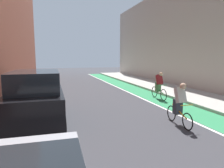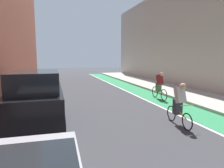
# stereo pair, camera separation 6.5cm
# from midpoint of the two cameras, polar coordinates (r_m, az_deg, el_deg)

# --- Properties ---
(ground_plane) EXTENTS (71.43, 71.43, 0.00)m
(ground_plane) POSITION_cam_midpoint_polar(r_m,az_deg,el_deg) (10.98, -2.87, -5.32)
(ground_plane) COLOR #38383D
(bike_lane_paint) EXTENTS (1.60, 32.47, 0.00)m
(bike_lane_paint) POSITION_cam_midpoint_polar(r_m,az_deg,el_deg) (14.00, 8.88, -2.55)
(bike_lane_paint) COLOR #2D8451
(bike_lane_paint) RESTS_ON ground
(lane_divider_stripe) EXTENTS (0.12, 32.47, 0.00)m
(lane_divider_stripe) POSITION_cam_midpoint_polar(r_m,az_deg,el_deg) (13.63, 5.48, -2.76)
(lane_divider_stripe) COLOR white
(lane_divider_stripe) RESTS_ON ground
(sidewalk_right) EXTENTS (3.14, 32.47, 0.14)m
(sidewalk_right) POSITION_cam_midpoint_polar(r_m,az_deg,el_deg) (15.16, 16.98, -1.74)
(sidewalk_right) COLOR #A8A59E
(sidewalk_right) RESTS_ON ground
(building_facade_right) EXTENTS (2.40, 28.47, 8.66)m
(building_facade_right) POSITION_cam_midpoint_polar(r_m,az_deg,el_deg) (18.31, 21.32, 13.04)
(building_facade_right) COLOR #B2ADA3
(building_facade_right) RESTS_ON ground
(parked_suv_black) EXTENTS (1.93, 4.41, 1.98)m
(parked_suv_black) POSITION_cam_midpoint_polar(r_m,az_deg,el_deg) (7.95, -21.01, -3.39)
(parked_suv_black) COLOR black
(parked_suv_black) RESTS_ON ground
(cyclist_mid) EXTENTS (0.48, 1.65, 1.58)m
(cyclist_mid) POSITION_cam_midpoint_polar(r_m,az_deg,el_deg) (7.64, 18.47, -5.35)
(cyclist_mid) COLOR black
(cyclist_mid) RESTS_ON ground
(cyclist_trailing) EXTENTS (0.48, 1.72, 1.61)m
(cyclist_trailing) POSITION_cam_midpoint_polar(r_m,az_deg,el_deg) (12.12, 13.12, -0.19)
(cyclist_trailing) COLOR black
(cyclist_trailing) RESTS_ON ground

